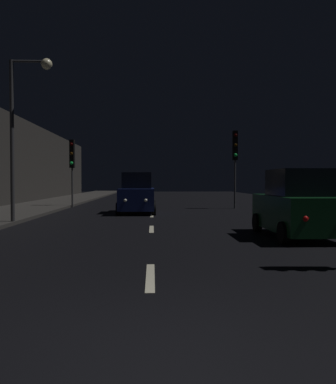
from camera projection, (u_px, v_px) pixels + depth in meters
name	position (u px, v px, depth m)	size (l,w,h in m)	color
ground	(152.00, 206.00, 28.92)	(27.79, 84.00, 0.02)	black
sidewalk_left	(43.00, 205.00, 28.63)	(4.40, 84.00, 0.15)	#33302D
lane_centerline	(152.00, 221.00, 18.10)	(0.16, 23.99, 0.01)	beige
traffic_light_far_right	(235.00, 152.00, 26.30)	(0.32, 0.46, 5.05)	#38383A
traffic_light_far_left	(72.00, 159.00, 27.36)	(0.33, 0.47, 4.57)	#38383A
streetlamp_overhead	(24.00, 114.00, 16.25)	(1.70, 0.44, 6.68)	#2D2D30
car_approaching_headlights	(137.00, 195.00, 22.58)	(2.06, 4.47, 2.25)	#141E51
car_parked_right_near	(297.00, 206.00, 12.81)	(1.96, 4.25, 2.14)	#0F3819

